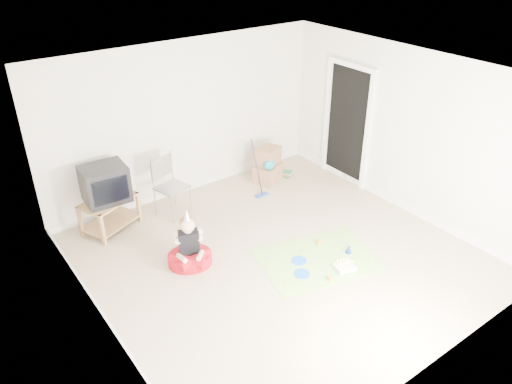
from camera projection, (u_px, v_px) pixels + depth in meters
ground at (278, 256)px, 7.10m from camera, size 5.00×5.00×0.00m
doorway_recess at (348, 125)px, 8.73m from camera, size 0.02×0.90×2.05m
tv_stand at (110, 212)px, 7.58m from camera, size 0.96×0.80×0.51m
crt_tv at (105, 184)px, 7.34m from camera, size 0.67×0.57×0.55m
folding_chair at (172, 187)px, 7.88m from camera, size 0.54×0.53×0.99m
cardboard_boxes at (268, 165)px, 8.98m from camera, size 0.60×0.56×0.62m
floor_mop at (262, 182)px, 8.49m from camera, size 0.24×0.33×0.97m
book_pile at (286, 173)px, 9.27m from camera, size 0.24×0.27×0.10m
seated_woman at (190, 252)px, 6.85m from camera, size 0.79×0.79×0.88m
party_mat at (317, 260)px, 7.02m from camera, size 1.82×1.50×0.01m
birthday_cake at (345, 268)px, 6.80m from camera, size 0.31×0.27×0.14m
blue_plate_near at (299, 261)px, 6.99m from camera, size 0.22×0.22×0.01m
blue_plate_far at (302, 274)px, 6.73m from camera, size 0.26×0.26×0.01m
orange_cup_near at (319, 242)px, 7.33m from camera, size 0.08×0.08×0.07m
orange_cup_far at (330, 278)px, 6.60m from camera, size 0.06×0.06×0.07m
blue_party_hat at (349, 249)px, 7.13m from camera, size 0.12×0.12×0.14m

